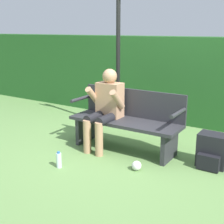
{
  "coord_description": "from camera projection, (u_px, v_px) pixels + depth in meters",
  "views": [
    {
      "loc": [
        2.11,
        -3.65,
        1.7
      ],
      "look_at": [
        -0.15,
        -0.1,
        0.56
      ],
      "focal_mm": 50.0,
      "sensor_mm": 36.0,
      "label": 1
    }
  ],
  "objects": [
    {
      "name": "ground_plane",
      "position": [
        124.0,
        150.0,
        4.51
      ],
      "size": [
        40.0,
        40.0,
        0.0
      ],
      "primitive_type": "plane",
      "color": "#668E4C"
    },
    {
      "name": "hedge_back",
      "position": [
        175.0,
        79.0,
        5.81
      ],
      "size": [
        12.0,
        0.56,
        1.55
      ],
      "color": "#235623",
      "rests_on": "ground"
    },
    {
      "name": "park_bench",
      "position": [
        127.0,
        120.0,
        4.45
      ],
      "size": [
        1.61,
        0.51,
        0.85
      ],
      "color": "#2D2D33",
      "rests_on": "ground"
    },
    {
      "name": "person_seated",
      "position": [
        106.0,
        105.0,
        4.44
      ],
      "size": [
        0.5,
        0.59,
        1.14
      ],
      "color": "tan",
      "rests_on": "ground"
    },
    {
      "name": "backpack",
      "position": [
        212.0,
        151.0,
        3.92
      ],
      "size": [
        0.36,
        0.35,
        0.42
      ],
      "color": "black",
      "rests_on": "ground"
    },
    {
      "name": "water_bottle",
      "position": [
        59.0,
        160.0,
        3.9
      ],
      "size": [
        0.07,
        0.07,
        0.21
      ],
      "color": "silver",
      "rests_on": "ground"
    },
    {
      "name": "signpost",
      "position": [
        118.0,
        45.0,
        5.12
      ],
      "size": [
        0.46,
        0.09,
        2.53
      ],
      "color": "black",
      "rests_on": "ground"
    },
    {
      "name": "parked_car",
      "position": [
        181.0,
        51.0,
        15.59
      ],
      "size": [
        4.14,
        2.62,
        1.24
      ],
      "rotation": [
        0.0,
        0.0,
        -0.26
      ],
      "color": "#2D4784",
      "rests_on": "ground"
    },
    {
      "name": "litter_crumple",
      "position": [
        137.0,
        166.0,
        3.84
      ],
      "size": [
        0.12,
        0.12,
        0.12
      ],
      "color": "silver",
      "rests_on": "ground"
    }
  ]
}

